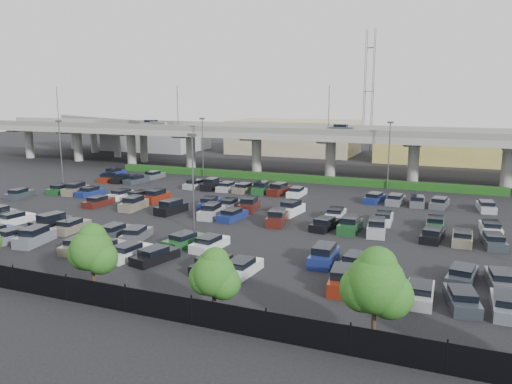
{
  "coord_description": "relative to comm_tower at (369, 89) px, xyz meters",
  "views": [
    {
      "loc": [
        25.81,
        -53.55,
        14.3
      ],
      "look_at": [
        2.11,
        4.46,
        2.0
      ],
      "focal_mm": 35.0,
      "sensor_mm": 36.0,
      "label": 1
    }
  ],
  "objects": [
    {
      "name": "ground",
      "position": [
        -4.0,
        -74.0,
        -15.61
      ],
      "size": [
        280.0,
        280.0,
        0.0
      ],
      "primitive_type": "plane",
      "color": "black"
    },
    {
      "name": "overpass",
      "position": [
        -4.18,
        -42.0,
        -8.64
      ],
      "size": [
        150.0,
        13.0,
        15.8
      ],
      "color": "gray",
      "rests_on": "ground"
    },
    {
      "name": "on_ramp",
      "position": [
        -56.1,
        -30.95,
        -8.76
      ],
      "size": [
        50.93,
        30.13,
        8.8
      ],
      "color": "gray",
      "rests_on": "ground"
    },
    {
      "name": "hedge",
      "position": [
        -4.0,
        -49.0,
        -15.06
      ],
      "size": [
        66.0,
        1.6,
        1.1
      ],
      "primitive_type": "cube",
      "color": "#113710",
      "rests_on": "ground"
    },
    {
      "name": "fence",
      "position": [
        -4.05,
        -102.0,
        -14.71
      ],
      "size": [
        70.0,
        0.1,
        2.0
      ],
      "color": "black",
      "rests_on": "ground"
    },
    {
      "name": "tree_row",
      "position": [
        -3.3,
        -100.53,
        -12.09
      ],
      "size": [
        65.07,
        3.66,
        5.94
      ],
      "color": "#332316",
      "rests_on": "ground"
    },
    {
      "name": "parked_cars",
      "position": [
        -5.09,
        -77.62,
        -15.01
      ],
      "size": [
        62.98,
        41.66,
        1.67
      ],
      "color": "#1C4F25",
      "rests_on": "ground"
    },
    {
      "name": "light_poles",
      "position": [
        -8.12,
        -72.0,
        -9.37
      ],
      "size": [
        66.9,
        48.38,
        10.3
      ],
      "color": "#4E4E53",
      "rests_on": "ground"
    },
    {
      "name": "distant_buildings",
      "position": [
        8.38,
        -12.19,
        -11.87
      ],
      "size": [
        138.0,
        24.0,
        9.0
      ],
      "color": "gray",
      "rests_on": "ground"
    },
    {
      "name": "comm_tower",
      "position": [
        0.0,
        0.0,
        0.0
      ],
      "size": [
        2.4,
        2.4,
        30.0
      ],
      "color": "#4E4E53",
      "rests_on": "ground"
    }
  ]
}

